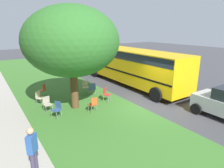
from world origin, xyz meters
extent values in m
plane|color=#424247|center=(0.00, 0.00, 0.00)|extent=(80.00, 80.00, 0.00)
cube|color=#3D752D|center=(0.00, 3.20, 0.00)|extent=(48.00, 6.00, 0.01)
cube|color=#ADA89E|center=(0.00, 7.60, 0.00)|extent=(48.00, 2.80, 0.01)
cylinder|color=brown|center=(2.09, 3.49, 1.30)|extent=(0.44, 0.44, 2.61)
ellipsoid|color=#2D6B28|center=(2.09, 3.49, 3.85)|extent=(5.20, 5.20, 3.85)
cube|color=#ADA393|center=(2.34, 5.02, 0.44)|extent=(0.44, 0.46, 0.04)
cube|color=#ADA393|center=(2.51, 5.03, 0.68)|extent=(0.13, 0.41, 0.40)
cylinder|color=gray|center=(2.15, 5.18, 0.21)|extent=(0.02, 0.02, 0.42)
cylinder|color=gray|center=(2.18, 4.82, 0.21)|extent=(0.02, 0.02, 0.42)
cylinder|color=gray|center=(2.49, 5.21, 0.21)|extent=(0.02, 0.02, 0.42)
cylinder|color=gray|center=(2.52, 4.85, 0.21)|extent=(0.02, 0.02, 0.42)
cube|color=beige|center=(4.15, 1.77, 0.44)|extent=(0.52, 0.54, 0.04)
cube|color=beige|center=(4.32, 1.71, 0.68)|extent=(0.22, 0.40, 0.40)
cylinder|color=gray|center=(4.06, 2.00, 0.21)|extent=(0.02, 0.02, 0.42)
cylinder|color=gray|center=(3.93, 1.67, 0.21)|extent=(0.02, 0.02, 0.42)
cylinder|color=gray|center=(4.37, 1.88, 0.21)|extent=(0.02, 0.02, 0.42)
cylinder|color=gray|center=(4.24, 1.55, 0.21)|extent=(0.02, 0.02, 0.42)
cube|color=beige|center=(3.68, 5.05, 0.44)|extent=(0.57, 0.57, 0.04)
cube|color=beige|center=(3.83, 5.16, 0.68)|extent=(0.30, 0.37, 0.40)
cylinder|color=gray|center=(3.44, 5.10, 0.21)|extent=(0.02, 0.02, 0.42)
cylinder|color=gray|center=(3.65, 4.80, 0.21)|extent=(0.02, 0.02, 0.42)
cylinder|color=gray|center=(3.71, 5.30, 0.21)|extent=(0.02, 0.02, 0.42)
cylinder|color=gray|center=(3.92, 5.00, 0.21)|extent=(0.02, 0.02, 0.42)
cube|color=#335184|center=(3.49, 1.60, 0.44)|extent=(0.41, 0.43, 0.04)
cube|color=#335184|center=(3.31, 1.60, 0.68)|extent=(0.09, 0.40, 0.40)
cylinder|color=gray|center=(3.67, 1.43, 0.21)|extent=(0.02, 0.02, 0.42)
cylinder|color=gray|center=(3.66, 1.79, 0.21)|extent=(0.02, 0.02, 0.42)
cylinder|color=gray|center=(3.33, 1.42, 0.21)|extent=(0.02, 0.02, 0.42)
cylinder|color=gray|center=(3.32, 1.78, 0.21)|extent=(0.02, 0.02, 0.42)
cube|color=#C64C1E|center=(5.12, 4.59, 0.44)|extent=(0.58, 0.58, 0.04)
cube|color=#C64C1E|center=(5.00, 4.45, 0.68)|extent=(0.36, 0.32, 0.40)
cylinder|color=gray|center=(5.36, 4.60, 0.21)|extent=(0.02, 0.02, 0.42)
cylinder|color=gray|center=(5.09, 4.84, 0.21)|extent=(0.02, 0.02, 0.42)
cylinder|color=gray|center=(5.15, 4.34, 0.21)|extent=(0.02, 0.02, 0.42)
cylinder|color=gray|center=(4.87, 4.57, 0.21)|extent=(0.02, 0.02, 0.42)
cube|color=#B7332D|center=(1.89, 1.36, 0.44)|extent=(0.56, 0.57, 0.04)
cube|color=#B7332D|center=(2.04, 1.45, 0.68)|extent=(0.28, 0.39, 0.40)
cylinder|color=gray|center=(1.65, 1.42, 0.21)|extent=(0.02, 0.02, 0.42)
cylinder|color=gray|center=(1.84, 1.11, 0.21)|extent=(0.02, 0.02, 0.42)
cylinder|color=gray|center=(1.94, 1.60, 0.21)|extent=(0.02, 0.02, 0.42)
cylinder|color=gray|center=(2.13, 1.29, 0.21)|extent=(0.02, 0.02, 0.42)
cube|color=#335184|center=(1.33, 4.87, 0.44)|extent=(0.56, 0.55, 0.04)
cube|color=#335184|center=(1.42, 4.72, 0.68)|extent=(0.39, 0.27, 0.40)
cylinder|color=gray|center=(1.41, 5.11, 0.21)|extent=(0.02, 0.02, 0.42)
cylinder|color=gray|center=(1.09, 4.94, 0.21)|extent=(0.02, 0.02, 0.42)
cylinder|color=gray|center=(1.57, 4.81, 0.21)|extent=(0.02, 0.02, 0.42)
cylinder|color=gray|center=(1.26, 4.64, 0.21)|extent=(0.02, 0.02, 0.42)
cube|color=#C64C1E|center=(0.96, 2.93, 0.44)|extent=(0.45, 0.46, 0.04)
cube|color=#C64C1E|center=(0.78, 2.91, 0.68)|extent=(0.13, 0.41, 0.40)
cylinder|color=gray|center=(1.15, 2.77, 0.21)|extent=(0.02, 0.02, 0.42)
cylinder|color=gray|center=(1.10, 3.13, 0.21)|extent=(0.02, 0.02, 0.42)
cylinder|color=gray|center=(0.81, 2.73, 0.21)|extent=(0.02, 0.02, 0.42)
cylinder|color=gray|center=(0.77, 3.09, 0.21)|extent=(0.02, 0.02, 0.42)
cylinder|color=black|center=(-2.48, -1.62, 0.30)|extent=(0.60, 0.18, 0.60)
cylinder|color=black|center=(-2.48, -3.36, 0.30)|extent=(0.60, 0.18, 0.60)
cube|color=yellow|center=(4.06, -2.43, 1.63)|extent=(10.40, 2.44, 2.50)
cube|color=black|center=(4.06, -2.43, 1.28)|extent=(10.30, 2.46, 0.12)
cube|color=black|center=(4.06, -2.43, 2.53)|extent=(10.30, 2.46, 0.56)
cylinder|color=black|center=(8.06, -1.17, 0.48)|extent=(0.96, 0.28, 0.96)
cylinder|color=black|center=(8.06, -3.69, 0.48)|extent=(0.96, 0.28, 0.96)
cylinder|color=black|center=(0.06, -1.17, 0.48)|extent=(0.96, 0.28, 0.96)
cylinder|color=black|center=(0.06, -3.69, 0.48)|extent=(0.96, 0.28, 0.96)
cylinder|color=#3F3851|center=(-2.40, 6.87, 0.42)|extent=(0.14, 0.14, 0.85)
cylinder|color=#3F3851|center=(-2.26, 6.75, 0.42)|extent=(0.14, 0.14, 0.85)
cube|color=#2D59A5|center=(-2.33, 6.81, 1.15)|extent=(0.41, 0.38, 0.60)
sphere|color=tan|center=(-2.33, 6.81, 1.58)|extent=(0.22, 0.22, 0.22)
camera|label=1|loc=(-8.04, 7.68, 4.57)|focal=31.16mm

